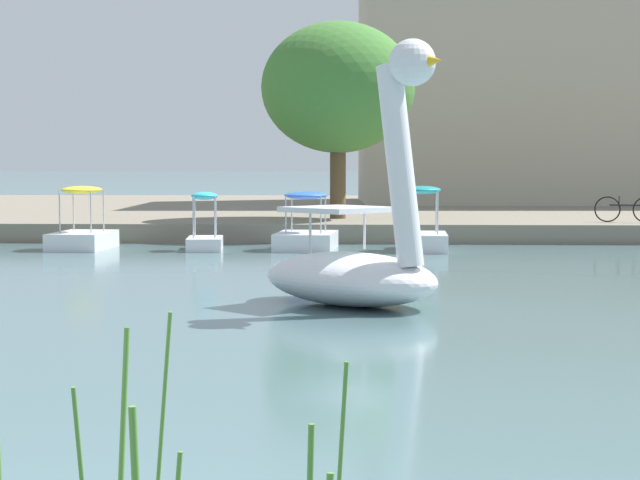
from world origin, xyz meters
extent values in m
cube|color=slate|center=(0.00, 39.14, 0.26)|extent=(158.63, 27.28, 0.52)
ellipsoid|color=white|center=(2.21, 12.50, 0.41)|extent=(3.57, 3.49, 0.82)
cylinder|color=white|center=(2.95, 11.82, 2.14)|extent=(0.87, 0.85, 3.00)
sphere|color=white|center=(3.12, 11.67, 3.63)|extent=(0.97, 0.97, 0.68)
cone|color=yellow|center=(3.32, 11.49, 3.63)|extent=(0.65, 0.64, 0.38)
cube|color=white|center=(2.02, 12.67, 1.47)|extent=(1.89, 1.89, 0.08)
cylinder|color=silver|center=(1.62, 12.22, 1.14)|extent=(0.04, 0.04, 0.65)
cylinder|color=silver|center=(2.43, 13.12, 1.14)|extent=(0.04, 0.04, 0.65)
cube|color=white|center=(3.81, 23.31, 0.22)|extent=(1.32, 2.19, 0.44)
ellipsoid|color=teal|center=(3.81, 23.31, 1.52)|extent=(1.00, 1.43, 0.20)
cylinder|color=#B7B7BF|center=(3.44, 23.88, 0.98)|extent=(0.04, 0.04, 1.08)
cylinder|color=#B7B7BF|center=(4.21, 23.86, 0.98)|extent=(0.04, 0.04, 1.08)
cylinder|color=#B7B7BF|center=(3.41, 22.76, 0.98)|extent=(0.04, 0.04, 1.08)
cylinder|color=#B7B7BF|center=(4.18, 22.74, 0.98)|extent=(0.04, 0.04, 1.08)
cube|color=white|center=(0.91, 23.55, 0.22)|extent=(1.58, 2.32, 0.43)
ellipsoid|color=blue|center=(0.91, 23.55, 1.37)|extent=(1.18, 1.43, 0.20)
cylinder|color=#B7B7BF|center=(0.51, 24.12, 0.90)|extent=(0.04, 0.04, 0.94)
cylinder|color=#B7B7BF|center=(1.38, 24.06, 0.90)|extent=(0.04, 0.04, 0.94)
cylinder|color=#B7B7BF|center=(0.44, 23.03, 0.90)|extent=(0.04, 0.04, 0.94)
cylinder|color=#B7B7BF|center=(1.31, 22.98, 0.90)|extent=(0.04, 0.04, 0.94)
cube|color=white|center=(-1.62, 23.26, 0.16)|extent=(1.02, 1.78, 0.32)
ellipsoid|color=#2DB7D1|center=(-1.62, 23.26, 1.36)|extent=(0.75, 0.94, 0.20)
cylinder|color=#B7B7BF|center=(-1.92, 23.58, 0.84)|extent=(0.04, 0.04, 1.04)
cylinder|color=#B7B7BF|center=(-1.39, 23.63, 0.84)|extent=(0.04, 0.04, 1.04)
cylinder|color=#B7B7BF|center=(-1.85, 22.88, 0.84)|extent=(0.04, 0.04, 1.04)
cylinder|color=#B7B7BF|center=(-1.32, 22.93, 0.84)|extent=(0.04, 0.04, 1.04)
cube|color=white|center=(-4.78, 23.44, 0.22)|extent=(1.40, 2.30, 0.44)
ellipsoid|color=yellow|center=(-4.78, 23.44, 1.50)|extent=(1.06, 1.44, 0.20)
cylinder|color=#B7B7BF|center=(-5.15, 24.01, 0.97)|extent=(0.04, 0.04, 1.07)
cylinder|color=#B7B7BF|center=(-4.36, 23.98, 0.97)|extent=(0.04, 0.04, 1.07)
cylinder|color=#B7B7BF|center=(-5.20, 22.90, 0.97)|extent=(0.04, 0.04, 1.07)
cylinder|color=#B7B7BF|center=(-4.41, 22.86, 0.97)|extent=(0.04, 0.04, 1.07)
cylinder|color=brown|center=(1.57, 28.87, 2.31)|extent=(0.48, 0.48, 3.56)
ellipsoid|color=#427A33|center=(1.57, 28.87, 4.43)|extent=(5.12, 5.39, 3.90)
torus|color=black|center=(9.20, 27.09, 0.89)|extent=(0.71, 0.24, 0.73)
cube|color=black|center=(9.70, 26.95, 1.01)|extent=(0.91, 0.30, 0.04)
cylinder|color=black|center=(9.50, 27.01, 1.11)|extent=(0.03, 0.03, 0.31)
cube|color=#B2A893|center=(13.26, 43.70, 6.63)|extent=(22.55, 10.28, 12.22)
cylinder|color=#4C7F33|center=(1.55, 0.40, 0.76)|extent=(0.15, 0.08, 1.51)
camera|label=1|loc=(2.50, -4.57, 2.18)|focal=62.73mm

